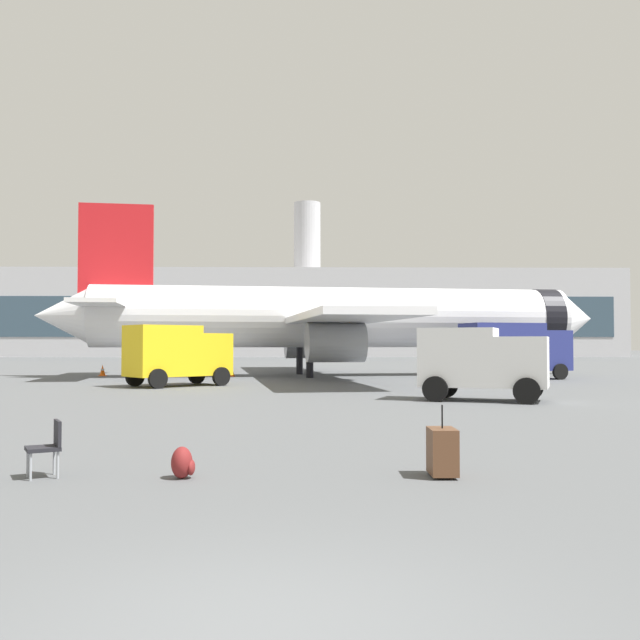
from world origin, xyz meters
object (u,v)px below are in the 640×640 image
Objects in this scene: traveller_backpack at (183,463)px; cargo_van at (482,360)px; gate_chair at (48,444)px; rolling_suitcase at (442,451)px; service_truck at (177,353)px; airplane_at_gate at (332,318)px; safety_cone_near at (103,370)px; fuel_truck at (514,348)px; safety_cone_mid at (232,371)px.

cargo_van is at bearing 60.63° from traveller_backpack.
rolling_suitcase is at bearing -0.74° from gate_chair.
traveller_backpack is (4.36, -23.27, -1.37)m from service_truck.
airplane_at_gate reaches higher than safety_cone_near.
fuel_truck is (18.09, 6.36, 0.16)m from service_truck.
safety_cone_near reaches higher than safety_cone_mid.
gate_chair is (-6.04, 0.08, 0.11)m from rolling_suitcase.
cargo_van is 6.88× the size of safety_cone_near.
cargo_van is at bearing -35.42° from service_truck.
traveller_backpack is at bearing -3.97° from gate_chair.
rolling_suitcase is (6.78, -33.17, 0.05)m from safety_cone_mid.
safety_cone_mid is at bearing -4.92° from safety_cone_near.
airplane_at_gate is 7.41× the size of cargo_van.
traveller_backpack is (-3.44, -33.93, -3.42)m from airplane_at_gate.
safety_cone_mid is 33.86m from rolling_suitcase.
safety_cone_near is 0.82× the size of gate_chair.
safety_cone_near is 0.64× the size of rolling_suitcase.
cargo_van reaches higher than gate_chair.
cargo_van is at bearing -59.86° from safety_cone_mid.
rolling_suitcase is at bearing -70.29° from service_truck.
cargo_van is 16.58m from traveller_backpack.
traveller_backpack is 0.56× the size of gate_chair.
cargo_van is at bearing 73.85° from rolling_suitcase.
safety_cone_mid is at bearing 167.72° from fuel_truck.
service_truck is (-7.80, -10.66, -2.05)m from airplane_at_gate.
airplane_at_gate is 11.31m from fuel_truck.
rolling_suitcase is at bearing -66.20° from safety_cone_near.
gate_chair is (-15.81, -29.49, -1.27)m from fuel_truck.
fuel_truck is at bearing 19.37° from service_truck.
safety_cone_near is at bearing 121.83° from service_truck.
rolling_suitcase is at bearing -106.15° from cargo_van.
service_truck is at bearing 95.63° from gate_chair.
traveller_backpack is at bearing -179.03° from rolling_suitcase.
fuel_truck is at bearing -22.67° from airplane_at_gate.
safety_cone_near is at bearing 107.93° from traveller_backpack.
service_truck reaches higher than cargo_van.
airplane_at_gate reaches higher than traveller_backpack.
cargo_van is (12.47, -8.87, -0.16)m from service_truck.
safety_cone_mid is at bearing -173.66° from airplane_at_gate.
fuel_truck is at bearing -12.28° from safety_cone_mid.
rolling_suitcase is (-9.77, -29.57, -1.38)m from fuel_truck.
fuel_truck is at bearing 65.15° from traveller_backpack.
safety_cone_near is (-14.42, 0.01, -3.31)m from airplane_at_gate.
safety_cone_near is 1.01× the size of safety_cone_mid.
airplane_at_gate reaches higher than gate_chair.
airplane_at_gate is 51.59× the size of safety_cone_mid.
safety_cone_mid is 33.36m from traveller_backpack.
gate_chair is at bearing -75.25° from safety_cone_near.
safety_cone_mid is at bearing 81.23° from service_truck.
safety_cone_near is (-6.62, 10.66, -1.26)m from service_truck.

